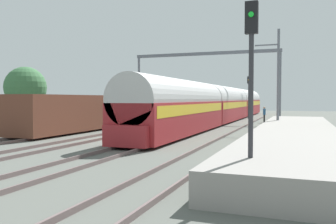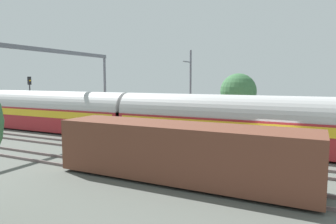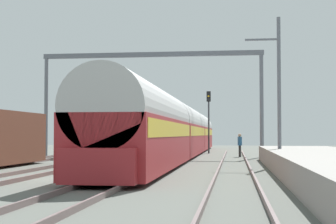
# 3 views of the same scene
# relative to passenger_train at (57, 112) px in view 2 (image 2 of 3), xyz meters

# --- Properties ---
(ground) EXTENTS (120.00, 120.00, 0.00)m
(ground) POSITION_rel_passenger_train_xyz_m (-2.06, -20.54, -1.97)
(ground) COLOR #595D56
(track_far_west) EXTENTS (1.52, 60.00, 0.16)m
(track_far_west) POSITION_rel_passenger_train_xyz_m (-8.25, -20.54, -1.89)
(track_far_west) COLOR #6D5B5A
(track_far_west) RESTS_ON ground
(track_west) EXTENTS (1.52, 60.00, 0.16)m
(track_west) POSITION_rel_passenger_train_xyz_m (-4.12, -20.54, -1.89)
(track_west) COLOR #6D5B5A
(track_west) RESTS_ON ground
(track_east) EXTENTS (1.52, 60.00, 0.16)m
(track_east) POSITION_rel_passenger_train_xyz_m (0.00, -20.54, -1.89)
(track_east) COLOR #6D5B5A
(track_east) RESTS_ON ground
(track_far_east) EXTENTS (1.52, 60.00, 0.16)m
(track_far_east) POSITION_rel_passenger_train_xyz_m (4.12, -20.54, -1.89)
(track_far_east) COLOR #6D5B5A
(track_far_east) RESTS_ON ground
(platform) EXTENTS (4.40, 28.00, 0.90)m
(platform) POSITION_rel_passenger_train_xyz_m (7.94, -18.54, -1.52)
(platform) COLOR gray
(platform) RESTS_ON ground
(passenger_train) EXTENTS (2.93, 49.20, 3.82)m
(passenger_train) POSITION_rel_passenger_train_xyz_m (0.00, 0.00, 0.00)
(passenger_train) COLOR maroon
(passenger_train) RESTS_ON ground
(freight_car) EXTENTS (2.80, 13.00, 2.70)m
(freight_car) POSITION_rel_passenger_train_xyz_m (-8.25, -16.81, -0.50)
(freight_car) COLOR brown
(freight_car) RESTS_ON ground
(person_crossing) EXTENTS (0.31, 0.44, 1.73)m
(person_crossing) POSITION_rel_passenger_train_xyz_m (4.53, -0.78, -0.94)
(person_crossing) COLOR #252525
(person_crossing) RESTS_ON ground
(railway_signal_far) EXTENTS (0.36, 0.30, 5.44)m
(railway_signal_far) POSITION_rel_passenger_train_xyz_m (1.92, 6.07, 1.48)
(railway_signal_far) COLOR #2D2D33
(railway_signal_far) RESTS_ON ground
(catenary_gantry) EXTENTS (16.77, 0.28, 7.86)m
(catenary_gantry) POSITION_rel_passenger_train_xyz_m (-2.06, -1.07, 3.95)
(catenary_gantry) COLOR slate
(catenary_gantry) RESTS_ON ground
(catenary_pole_east_mid) EXTENTS (1.90, 0.20, 8.00)m
(catenary_pole_east_mid) POSITION_rel_passenger_train_xyz_m (6.48, -11.37, 2.18)
(catenary_pole_east_mid) COLOR slate
(catenary_pole_east_mid) RESTS_ON ground
(tree_east_background) EXTENTS (4.10, 4.10, 5.82)m
(tree_east_background) POSITION_rel_passenger_train_xyz_m (13.00, -14.64, 1.79)
(tree_east_background) COLOR #4C3826
(tree_east_background) RESTS_ON ground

